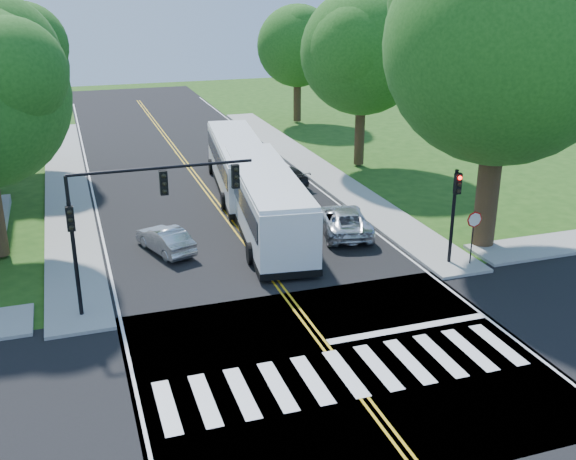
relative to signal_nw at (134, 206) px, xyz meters
name	(u,v)px	position (x,y,z in m)	size (l,w,h in m)	color
ground	(340,366)	(5.86, -6.43, -4.38)	(140.00, 140.00, 0.00)	#1D4511
road	(220,208)	(5.86, 11.57, -4.37)	(14.00, 96.00, 0.01)	black
cross_road	(340,366)	(5.86, -6.43, -4.37)	(60.00, 12.00, 0.01)	black
center_line	(205,188)	(5.86, 15.57, -4.36)	(0.36, 70.00, 0.01)	gold
edge_line_w	(94,199)	(-0.94, 15.57, -4.36)	(0.12, 70.00, 0.01)	silver
edge_line_e	(306,179)	(12.66, 15.57, -4.36)	(0.12, 70.00, 0.01)	silver
crosswalk	(345,373)	(5.86, -6.93, -4.36)	(12.60, 3.00, 0.01)	silver
stop_bar	(409,328)	(9.36, -4.83, -4.36)	(6.60, 0.40, 0.01)	silver
sidewalk_nw	(67,187)	(-2.44, 18.57, -4.30)	(2.60, 40.00, 0.15)	gray
sidewalk_ne	(311,165)	(14.16, 18.57, -4.30)	(2.60, 40.00, 0.15)	gray
tree_ne_big	(503,46)	(16.86, 1.57, 5.24)	(10.80, 10.80, 14.91)	#311D13
tree_west_far	(9,68)	(-5.14, 23.57, 2.62)	(7.60, 7.60, 10.67)	#311D13
tree_east_mid	(363,52)	(17.36, 17.57, 3.48)	(8.40, 8.40, 11.93)	#311D13
tree_east_far	(297,46)	(18.36, 33.57, 2.48)	(7.20, 7.20, 10.34)	#311D13
signal_nw	(134,206)	(0.00, 0.00, 0.00)	(7.15, 0.46, 5.66)	black
signal_ne	(455,204)	(14.06, 0.01, -1.41)	(0.30, 0.46, 4.40)	black
stop_sign	(474,225)	(14.86, -0.45, -2.35)	(0.76, 0.08, 2.53)	black
bus_lead	(266,201)	(7.22, 6.78, -2.62)	(4.29, 13.05, 3.32)	white
bus_follow	(238,163)	(7.86, 14.75, -2.67)	(4.23, 12.66, 3.22)	white
hatchback	(165,239)	(1.85, 5.79, -3.73)	(1.34, 3.85, 1.27)	#ADAFB4
suv	(343,220)	(11.01, 5.44, -3.66)	(2.36, 5.12, 1.42)	silver
dark_sedan	(286,175)	(11.01, 14.90, -3.79)	(1.61, 3.95, 1.15)	black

